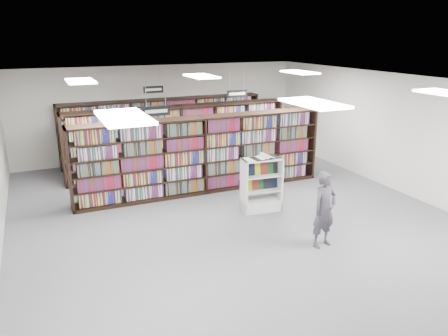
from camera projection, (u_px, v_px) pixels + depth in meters
name	position (u px, v px, depth m)	size (l,w,h in m)	color
floor	(233.00, 217.00, 10.46)	(12.00, 12.00, 0.00)	#56565B
ceiling	(234.00, 82.00, 9.51)	(10.00, 12.00, 0.10)	silver
wall_back	(161.00, 112.00, 15.23)	(10.00, 0.10, 3.20)	silver
wall_right	(399.00, 134.00, 11.91)	(0.10, 12.00, 3.20)	silver
bookshelf_row_near	(203.00, 155.00, 11.90)	(7.00, 0.60, 2.10)	black
bookshelf_row_mid	(180.00, 139.00, 13.65)	(7.00, 0.60, 2.10)	black
bookshelf_row_far	(164.00, 129.00, 15.13)	(7.00, 0.60, 2.10)	black
aisle_sign_left	(156.00, 110.00, 10.01)	(0.65, 0.02, 0.80)	#B2B2B7
aisle_sign_right	(237.00, 93.00, 12.91)	(0.65, 0.02, 0.80)	#B2B2B7
aisle_sign_center	(153.00, 89.00, 13.89)	(0.65, 0.02, 0.80)	#B2B2B7
troffer_front_left	(124.00, 117.00, 5.75)	(0.60, 1.20, 0.04)	white
troffer_front_center	(314.00, 103.00, 6.90)	(0.60, 1.20, 0.04)	white
troffer_back_left	(81.00, 81.00, 10.12)	(0.60, 1.20, 0.04)	white
troffer_back_center	(201.00, 76.00, 11.27)	(0.60, 1.20, 0.04)	white
troffer_back_right	(300.00, 72.00, 12.43)	(0.60, 1.20, 0.04)	white
endcap_display	(261.00, 192.00, 10.79)	(1.00, 0.58, 1.34)	white
open_book	(265.00, 157.00, 10.52)	(0.68, 0.41, 0.13)	black
shopper	(325.00, 210.00, 8.84)	(0.58, 0.38, 1.60)	#49444E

